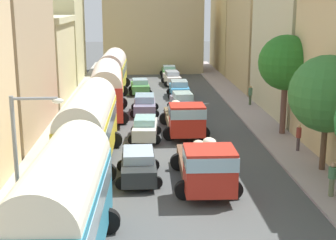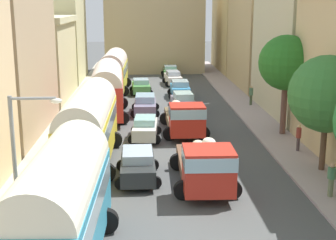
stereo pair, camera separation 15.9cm
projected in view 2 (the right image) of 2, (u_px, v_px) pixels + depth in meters
The scene contains 30 objects.
ground_plane at pixel (163, 113), 40.07m from camera, with size 154.00×154.00×0.00m, color #4A4B4B.
sidewalk_left at pixel (74, 113), 39.68m from camera, with size 2.50×70.00×0.14m, color #B2AD9B.
sidewalk_right at pixel (249, 111), 40.43m from camera, with size 2.50×70.00×0.14m, color #A59695.
building_left_2 at pixel (9, 49), 32.60m from camera, with size 4.50×12.21×11.56m.
building_left_3 at pixel (38, 58), 45.18m from camera, with size 6.14×10.97×7.66m.
building_left_4 at pixel (63, 35), 55.65m from camera, with size 4.42×9.32×10.49m.
building_right_2 at pixel (300, 32), 38.65m from camera, with size 5.39×11.86×13.07m.
building_right_3 at pixel (261, 31), 51.46m from camera, with size 5.41×12.44×11.82m.
building_right_4 at pixel (240, 26), 64.11m from camera, with size 6.33×12.83×11.70m.
distant_church at pixel (154, 25), 63.00m from camera, with size 12.65×6.09×18.95m.
parked_bus_0 at pixel (61, 203), 16.16m from camera, with size 3.51×8.09×4.26m.
parked_bus_1 at pixel (89, 123), 26.94m from camera, with size 3.41×9.73×4.21m.
parked_bus_2 at pixel (107, 88), 38.30m from camera, with size 3.58×9.08×4.21m.
parked_bus_3 at pixel (114, 69), 49.43m from camera, with size 3.40×8.53×4.12m.
cargo_truck_0 at pixel (205, 165), 23.28m from camera, with size 3.22×6.89×2.46m.
cargo_truck_1 at pixel (184, 117), 33.07m from camera, with size 3.19×7.28×2.44m.
car_0 at pixel (183, 102), 40.41m from camera, with size 2.44×4.08×1.62m.
car_1 at pixel (180, 89), 46.70m from camera, with size 2.34×4.00×1.61m.
car_2 at pixel (173, 78), 53.74m from camera, with size 2.31×4.43×1.55m.
car_3 at pixel (170, 71), 59.74m from camera, with size 2.24×3.65×1.38m.
car_4 at pixel (138, 164), 24.82m from camera, with size 2.35×4.30×1.55m.
car_5 at pixel (145, 128), 32.19m from camera, with size 2.26×3.92×1.51m.
car_6 at pixel (145, 104), 39.61m from camera, with size 2.37×4.43×1.58m.
car_7 at pixel (141, 86), 48.31m from camera, with size 2.39×3.77×1.51m.
pedestrian_2 at pixel (251, 94), 42.40m from camera, with size 0.47×0.47×1.85m.
pedestrian_3 at pixel (299, 136), 29.13m from camera, with size 0.33×0.33×1.78m.
pedestrian_4 at pixel (331, 179), 22.20m from camera, with size 0.42×0.42×1.76m.
streetlamp_near at pixel (22, 151), 18.28m from camera, with size 1.99×0.28×5.51m.
roadside_tree_1 at pixel (327, 94), 25.05m from camera, with size 4.03×4.03×6.27m.
roadside_tree_2 at pixel (286, 63), 32.11m from camera, with size 3.68×3.68×6.83m.
Camera 2 is at (-1.62, -12.06, 8.81)m, focal length 51.95 mm.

